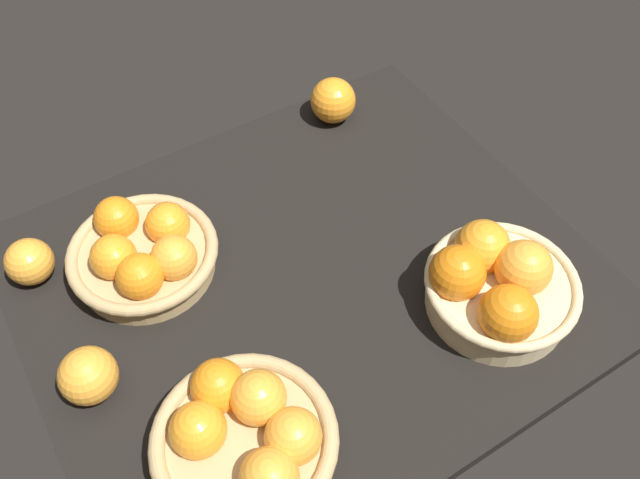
{
  "coord_description": "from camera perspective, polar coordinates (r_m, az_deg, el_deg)",
  "views": [
    {
      "loc": [
        29.63,
        51.64,
        87.54
      ],
      "look_at": [
        -3.81,
        -2.36,
        7.0
      ],
      "focal_mm": 37.45,
      "sensor_mm": 36.0,
      "label": 1
    }
  ],
  "objects": [
    {
      "name": "market_tray",
      "position": [
        1.05,
        -1.1,
        -3.59
      ],
      "size": [
        84.0,
        72.0,
        3.0
      ],
      "primitive_type": "cube",
      "color": "black",
      "rests_on": "ground"
    },
    {
      "name": "basket_near_right",
      "position": [
        1.05,
        -14.84,
        -1.13
      ],
      "size": [
        22.95,
        22.95,
        9.58
      ],
      "color": "tan",
      "rests_on": "market_tray"
    },
    {
      "name": "basket_far_right",
      "position": [
        0.87,
        -6.36,
        -16.38
      ],
      "size": [
        23.7,
        23.7,
        10.24
      ],
      "color": "tan",
      "rests_on": "market_tray"
    },
    {
      "name": "loose_orange_front_gap",
      "position": [
        1.1,
        -23.58,
        -1.75
      ],
      "size": [
        7.25,
        7.25,
        7.25
      ],
      "primitive_type": "sphere",
      "color": "#F49E33",
      "rests_on": "market_tray"
    },
    {
      "name": "loose_orange_back_gap",
      "position": [
        0.95,
        -19.19,
        -10.93
      ],
      "size": [
        7.94,
        7.94,
        7.94
      ],
      "primitive_type": "sphere",
      "color": "#F49E33",
      "rests_on": "market_tray"
    },
    {
      "name": "loose_orange_side_gap",
      "position": [
        1.25,
        1.12,
        11.8
      ],
      "size": [
        8.38,
        8.38,
        8.38
      ],
      "primitive_type": "sphere",
      "color": "orange",
      "rests_on": "market_tray"
    },
    {
      "name": "basket_far_left",
      "position": [
        1.0,
        14.87,
        -3.76
      ],
      "size": [
        22.51,
        22.51,
        12.1
      ],
      "color": "#D3BC8C",
      "rests_on": "market_tray"
    }
  ]
}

